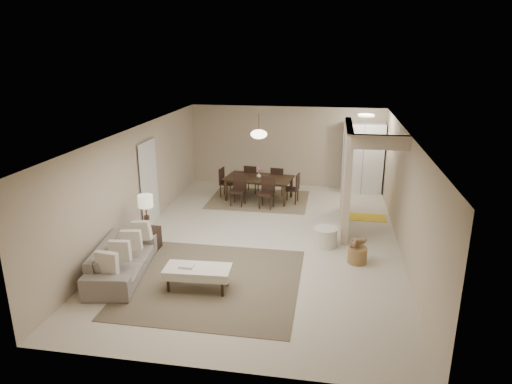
% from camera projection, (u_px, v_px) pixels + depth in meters
% --- Properties ---
extents(floor, '(9.00, 9.00, 0.00)m').
position_uv_depth(floor, '(264.00, 240.00, 10.45)').
color(floor, beige).
rests_on(floor, ground).
extents(ceiling, '(9.00, 9.00, 0.00)m').
position_uv_depth(ceiling, '(265.00, 132.00, 9.70)').
color(ceiling, white).
rests_on(ceiling, back_wall).
extents(back_wall, '(6.00, 0.00, 6.00)m').
position_uv_depth(back_wall, '(286.00, 147.00, 14.31)').
color(back_wall, '#C5B295').
rests_on(back_wall, floor).
extents(left_wall, '(0.00, 9.00, 9.00)m').
position_uv_depth(left_wall, '(137.00, 181.00, 10.55)').
color(left_wall, '#C5B295').
rests_on(left_wall, floor).
extents(right_wall, '(0.00, 9.00, 9.00)m').
position_uv_depth(right_wall, '(405.00, 195.00, 9.60)').
color(right_wall, '#C5B295').
rests_on(right_wall, floor).
extents(partition, '(0.15, 2.50, 2.50)m').
position_uv_depth(partition, '(346.00, 176.00, 10.97)').
color(partition, '#C5B295').
rests_on(partition, floor).
extents(doorway, '(0.04, 0.90, 2.04)m').
position_uv_depth(doorway, '(149.00, 184.00, 11.18)').
color(doorway, black).
rests_on(doorway, floor).
extents(pantry_cabinet, '(1.20, 0.55, 2.10)m').
position_uv_depth(pantry_cabinet, '(362.00, 158.00, 13.67)').
color(pantry_cabinet, white).
rests_on(pantry_cabinet, floor).
extents(flush_light, '(0.44, 0.44, 0.05)m').
position_uv_depth(flush_light, '(366.00, 115.00, 12.36)').
color(flush_light, white).
rests_on(flush_light, ceiling).
extents(living_rug, '(3.20, 3.20, 0.01)m').
position_uv_depth(living_rug, '(213.00, 281.00, 8.57)').
color(living_rug, brown).
rests_on(living_rug, floor).
extents(sofa, '(2.29, 1.16, 0.64)m').
position_uv_depth(sofa, '(122.00, 259.00, 8.76)').
color(sofa, gray).
rests_on(sofa, floor).
extents(ottoman_bench, '(1.22, 0.61, 0.43)m').
position_uv_depth(ottoman_bench, '(198.00, 272.00, 8.22)').
color(ottoman_bench, silver).
rests_on(ottoman_bench, living_rug).
extents(side_table, '(0.46, 0.46, 0.49)m').
position_uv_depth(side_table, '(148.00, 239.00, 9.87)').
color(side_table, black).
rests_on(side_table, floor).
extents(table_lamp, '(0.32, 0.32, 0.76)m').
position_uv_depth(table_lamp, '(146.00, 204.00, 9.63)').
color(table_lamp, '#442D1D').
rests_on(table_lamp, side_table).
extents(round_pouf, '(0.54, 0.54, 0.42)m').
position_uv_depth(round_pouf, '(325.00, 237.00, 10.08)').
color(round_pouf, silver).
rests_on(round_pouf, floor).
extents(wicker_basket, '(0.48, 0.48, 0.33)m').
position_uv_depth(wicker_basket, '(357.00, 255.00, 9.29)').
color(wicker_basket, olive).
rests_on(wicker_basket, floor).
extents(dining_rug, '(2.80, 2.10, 0.01)m').
position_uv_depth(dining_rug, '(259.00, 200.00, 13.22)').
color(dining_rug, '#736247').
rests_on(dining_rug, floor).
extents(dining_table, '(2.02, 1.30, 0.67)m').
position_uv_depth(dining_table, '(259.00, 189.00, 13.12)').
color(dining_table, black).
rests_on(dining_table, dining_rug).
extents(dining_chairs, '(2.34, 1.81, 0.86)m').
position_uv_depth(dining_chairs, '(259.00, 186.00, 13.09)').
color(dining_chairs, black).
rests_on(dining_chairs, dining_rug).
extents(vase, '(0.13, 0.13, 0.13)m').
position_uv_depth(vase, '(259.00, 175.00, 13.00)').
color(vase, white).
rests_on(vase, dining_table).
extents(yellow_mat, '(0.96, 0.61, 0.01)m').
position_uv_depth(yellow_mat, '(367.00, 217.00, 11.82)').
color(yellow_mat, yellow).
rests_on(yellow_mat, floor).
extents(pendant_light, '(0.46, 0.46, 0.71)m').
position_uv_depth(pendant_light, '(259.00, 134.00, 12.64)').
color(pendant_light, '#442D1D').
rests_on(pendant_light, ceiling).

